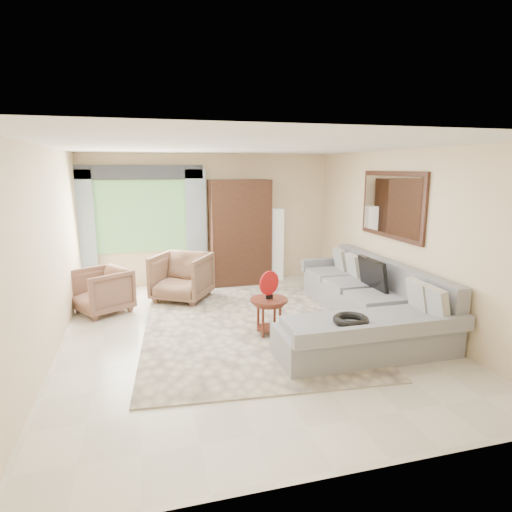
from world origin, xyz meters
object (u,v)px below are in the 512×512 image
object	(u,v)px
armchair_right	(182,277)
sectional_sofa	(365,308)
floor_lamp	(276,245)
armoire	(240,232)
armchair_left	(102,291)
tv_screen	(373,274)
coffee_table	(269,316)
potted_plant	(92,285)

from	to	relation	value
armchair_right	sectional_sofa	bearing A→B (deg)	-7.85
floor_lamp	armoire	bearing A→B (deg)	-175.71
armchair_left	sectional_sofa	bearing A→B (deg)	35.15
armchair_right	floor_lamp	bearing A→B (deg)	55.44
armchair_left	floor_lamp	distance (m)	3.64
armchair_left	floor_lamp	bearing A→B (deg)	79.52
armchair_right	armoire	world-z (taller)	armoire
tv_screen	coffee_table	world-z (taller)	tv_screen
coffee_table	armchair_left	distance (m)	2.86
armchair_right	floor_lamp	world-z (taller)	floor_lamp
coffee_table	armchair_right	distance (m)	2.23
coffee_table	armoire	world-z (taller)	armoire
potted_plant	armchair_right	bearing A→B (deg)	-16.23
tv_screen	potted_plant	xyz separation A→B (m)	(-4.32, 2.20, -0.46)
coffee_table	potted_plant	world-z (taller)	coffee_table
tv_screen	armchair_left	world-z (taller)	tv_screen
armchair_left	potted_plant	xyz separation A→B (m)	(-0.23, 0.80, -0.11)
armchair_right	potted_plant	bearing A→B (deg)	-165.03
floor_lamp	sectional_sofa	bearing A→B (deg)	-81.67
armchair_right	potted_plant	distance (m)	1.63
armchair_left	armchair_right	bearing A→B (deg)	73.56
sectional_sofa	coffee_table	bearing A→B (deg)	178.13
armchair_right	tv_screen	bearing A→B (deg)	-1.15
armoire	coffee_table	bearing A→B (deg)	-94.82
potted_plant	armoire	world-z (taller)	armoire
sectional_sofa	armchair_left	distance (m)	4.18
armchair_left	potted_plant	size ratio (longest dim) A/B	1.55
sectional_sofa	armchair_left	xyz separation A→B (m)	(-3.82, 1.68, 0.08)
floor_lamp	tv_screen	bearing A→B (deg)	-75.37
sectional_sofa	tv_screen	bearing A→B (deg)	45.91
coffee_table	floor_lamp	distance (m)	3.13
armchair_left	floor_lamp	xyz separation A→B (m)	(3.39, 1.28, 0.39)
coffee_table	floor_lamp	xyz separation A→B (m)	(1.04, 2.91, 0.47)
sectional_sofa	armoire	size ratio (longest dim) A/B	1.65
sectional_sofa	armoire	bearing A→B (deg)	113.06
tv_screen	armoire	xyz separation A→B (m)	(-1.50, 2.62, 0.33)
coffee_table	armchair_left	size ratio (longest dim) A/B	0.66
armchair_right	armoire	bearing A→B (deg)	65.71
armchair_right	potted_plant	size ratio (longest dim) A/B	1.78
tv_screen	armoire	world-z (taller)	armoire
tv_screen	armchair_left	bearing A→B (deg)	161.03
tv_screen	armchair_right	xyz separation A→B (m)	(-2.77, 1.75, -0.30)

